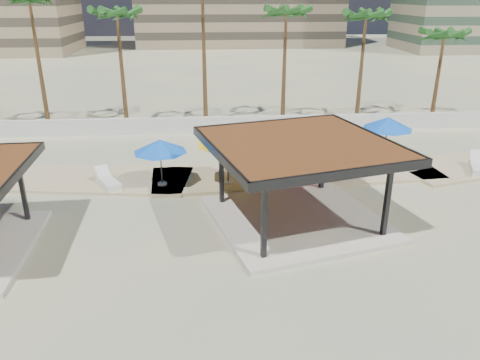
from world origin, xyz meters
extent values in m
plane|color=#C4B582|center=(0.00, 0.00, 0.00)|extent=(200.00, 200.00, 0.00)
cube|color=#C6B284|center=(-12.00, 7.50, 0.06)|extent=(16.40, 6.19, 0.24)
cube|color=#C6B284|center=(2.00, 7.00, 0.06)|extent=(16.24, 5.11, 0.24)
cube|color=silver|center=(0.00, 16.00, 0.60)|extent=(56.00, 0.30, 1.20)
cube|color=beige|center=(0.90, 1.49, 0.11)|extent=(8.61, 8.61, 0.21)
cube|color=black|center=(-1.00, -1.77, 1.81)|extent=(0.23, 0.23, 3.20)
cube|color=black|center=(-2.36, 3.38, 1.81)|extent=(0.23, 0.23, 3.20)
cube|color=black|center=(4.16, -0.41, 1.81)|extent=(0.23, 0.23, 3.20)
cube|color=black|center=(2.79, 4.75, 1.81)|extent=(0.23, 0.23, 3.20)
cube|color=brown|center=(0.90, 1.49, 3.56)|extent=(8.87, 8.87, 0.30)
cube|color=black|center=(1.83, -2.02, 3.56)|extent=(7.14, 2.01, 0.36)
cube|color=black|center=(-0.03, 4.99, 3.56)|extent=(7.14, 2.01, 0.36)
cube|color=black|center=(-2.61, 0.56, 3.56)|extent=(2.01, 7.14, 0.36)
cube|color=black|center=(4.40, 2.42, 3.56)|extent=(2.01, 7.14, 0.36)
cube|color=black|center=(-11.02, 2.21, 1.67)|extent=(0.19, 0.19, 2.95)
cube|color=black|center=(-10.01, -0.20, 3.28)|extent=(0.45, 6.78, 0.33)
cylinder|color=beige|center=(-1.94, 5.80, 0.25)|extent=(0.56, 0.56, 0.13)
cylinder|color=#262628|center=(-1.94, 5.80, 1.52)|extent=(0.08, 0.08, 2.69)
cone|color=yellow|center=(-1.94, 5.80, 2.68)|extent=(4.16, 4.16, 0.78)
cylinder|color=beige|center=(2.53, 5.80, 0.24)|extent=(0.48, 0.48, 0.11)
cylinder|color=#262628|center=(2.53, 5.80, 1.33)|extent=(0.07, 0.07, 2.30)
cone|color=#C0031A|center=(2.53, 5.80, 2.32)|extent=(3.07, 3.07, 0.67)
cylinder|color=beige|center=(7.56, 8.73, 0.24)|extent=(0.51, 0.51, 0.12)
cylinder|color=#262628|center=(7.56, 8.73, 1.40)|extent=(0.07, 0.07, 2.45)
cone|color=blue|center=(7.56, 8.73, 2.45)|extent=(3.17, 3.17, 0.71)
cylinder|color=beige|center=(-5.38, 5.80, 0.24)|extent=(0.48, 0.48, 0.11)
cylinder|color=#262628|center=(-5.38, 5.80, 1.33)|extent=(0.07, 0.07, 2.30)
cone|color=blue|center=(-5.38, 5.80, 2.32)|extent=(3.23, 3.23, 0.67)
cube|color=silver|center=(-8.15, 5.88, 0.32)|extent=(1.61, 2.09, 0.28)
cube|color=silver|center=(-8.15, 5.88, 0.49)|extent=(1.61, 2.09, 0.06)
cube|color=silver|center=(-8.54, 6.56, 0.73)|extent=(0.92, 0.93, 0.51)
cube|color=silver|center=(7.57, 7.74, 0.33)|extent=(1.12, 2.21, 0.29)
cube|color=silver|center=(7.57, 7.74, 0.51)|extent=(1.12, 2.21, 0.06)
cube|color=silver|center=(7.73, 8.55, 0.76)|extent=(0.82, 0.84, 0.54)
cube|color=silver|center=(8.23, 7.72, 0.32)|extent=(1.29, 2.17, 0.29)
cube|color=silver|center=(8.23, 7.72, 0.50)|extent=(1.29, 2.17, 0.06)
cube|color=silver|center=(8.00, 8.48, 0.74)|extent=(0.85, 0.87, 0.52)
cube|color=silver|center=(12.17, 6.50, 0.34)|extent=(1.61, 2.35, 0.31)
cube|color=silver|center=(12.17, 6.50, 0.53)|extent=(1.61, 2.35, 0.07)
cube|color=silver|center=(12.52, 7.29, 0.79)|extent=(0.98, 1.00, 0.57)
cone|color=brown|center=(-15.00, 18.70, 4.65)|extent=(0.36, 0.36, 9.30)
ellipsoid|color=#1F531D|center=(-15.00, 18.70, 9.05)|extent=(3.00, 3.00, 1.80)
cone|color=brown|center=(-9.00, 18.10, 4.18)|extent=(0.36, 0.36, 8.37)
ellipsoid|color=#1F531D|center=(-9.00, 18.10, 8.12)|extent=(3.00, 3.00, 1.80)
cone|color=brown|center=(-3.00, 18.90, 4.90)|extent=(0.36, 0.36, 9.80)
cone|color=brown|center=(3.00, 18.40, 4.21)|extent=(0.36, 0.36, 8.42)
ellipsoid|color=#1F531D|center=(3.00, 18.40, 8.17)|extent=(3.00, 3.00, 1.80)
cone|color=brown|center=(9.00, 18.60, 4.07)|extent=(0.36, 0.36, 8.14)
ellipsoid|color=#1F531D|center=(9.00, 18.60, 7.89)|extent=(3.00, 3.00, 1.80)
cone|color=brown|center=(15.00, 18.20, 3.39)|extent=(0.36, 0.36, 6.78)
ellipsoid|color=#1F531D|center=(15.00, 18.20, 6.53)|extent=(3.00, 3.00, 1.80)
camera|label=1|loc=(-3.05, -17.03, 9.50)|focal=35.00mm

